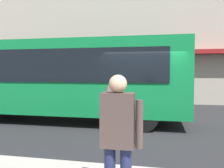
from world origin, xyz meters
The scene contains 4 objects.
ground_plane centered at (0.00, 0.00, 0.00)m, with size 60.00×60.00×0.00m, color #232326.
building_facade_far centered at (-0.02, -6.80, 5.99)m, with size 28.00×1.55×12.00m.
red_bus centered at (3.04, -0.70, 1.68)m, with size 9.05×2.54×3.08m.
pedestrian_photographer centered at (0.00, 4.95, 1.14)m, with size 0.53×0.52×1.70m.
Camera 1 is at (-0.48, 7.72, 1.88)m, focal length 37.43 mm.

